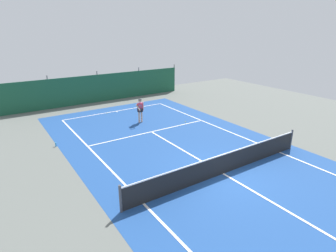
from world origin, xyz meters
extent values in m
plane|color=slate|center=(0.00, 0.00, 0.00)|extent=(36.00, 36.00, 0.00)
cube|color=#1E478C|center=(0.00, 0.00, 0.00)|extent=(11.02, 26.60, 0.01)
cube|color=white|center=(0.00, 11.90, 0.01)|extent=(8.22, 0.10, 0.01)
cube|color=white|center=(-4.11, 0.00, 0.01)|extent=(0.10, 23.80, 0.01)
cube|color=white|center=(4.11, 0.00, 0.01)|extent=(0.10, 23.80, 0.01)
cube|color=white|center=(0.00, 6.40, 0.01)|extent=(8.22, 0.10, 0.01)
cube|color=white|center=(0.00, 0.00, 0.01)|extent=(0.10, 12.80, 0.01)
cube|color=white|center=(0.00, 11.75, 0.01)|extent=(0.10, 0.30, 0.01)
cube|color=black|center=(0.00, 0.00, 0.47)|extent=(9.92, 0.03, 0.95)
cube|color=white|center=(0.00, 0.00, 0.97)|extent=(9.92, 0.04, 0.05)
cylinder|color=#47474C|center=(-5.01, 0.00, 0.55)|extent=(0.10, 0.10, 1.10)
cylinder|color=#47474C|center=(5.01, 0.00, 0.55)|extent=(0.10, 0.10, 1.10)
cube|color=#195138|center=(0.00, 15.48, 1.20)|extent=(16.22, 0.06, 2.40)
cylinder|color=#595B60|center=(-4.05, 15.54, 1.35)|extent=(0.08, 0.08, 2.70)
cylinder|color=#595B60|center=(0.00, 15.54, 1.35)|extent=(0.08, 0.08, 2.70)
cylinder|color=#595B60|center=(4.05, 15.54, 1.35)|extent=(0.08, 0.08, 2.70)
cylinder|color=#595B60|center=(8.11, 15.54, 1.35)|extent=(0.08, 0.08, 2.70)
cube|color=#234C1E|center=(0.00, 16.08, 0.55)|extent=(14.60, 0.70, 1.10)
cylinder|color=#D8AD8C|center=(0.44, 8.46, 0.41)|extent=(0.12, 0.12, 0.82)
cylinder|color=#D8AD8C|center=(0.24, 8.45, 0.41)|extent=(0.12, 0.12, 0.82)
cylinder|color=black|center=(0.34, 8.45, 0.90)|extent=(0.40, 0.40, 0.22)
cube|color=#D1384C|center=(0.34, 8.45, 1.10)|extent=(0.37, 0.21, 0.56)
sphere|color=#D8AD8C|center=(0.34, 8.45, 1.53)|extent=(0.22, 0.22, 0.22)
cylinder|color=black|center=(0.34, 8.45, 1.62)|extent=(0.23, 0.23, 0.04)
cylinder|color=#D8AD8C|center=(0.57, 8.46, 1.13)|extent=(0.09, 0.09, 0.58)
cylinder|color=#D8AD8C|center=(0.11, 8.32, 1.13)|extent=(0.11, 0.53, 0.41)
cylinder|color=black|center=(0.07, 8.02, 1.02)|extent=(0.04, 0.28, 0.13)
torus|color=teal|center=(0.07, 8.02, 1.24)|extent=(0.31, 0.14, 0.29)
sphere|color=#CCDB33|center=(2.95, 6.74, 0.03)|extent=(0.07, 0.07, 0.07)
sphere|color=#CCDB33|center=(-0.82, 11.71, 0.03)|extent=(0.07, 0.07, 0.07)
cube|color=navy|center=(3.26, 18.35, 0.72)|extent=(1.92, 4.25, 0.80)
cube|color=#2D333D|center=(3.26, 18.35, 1.40)|extent=(1.59, 1.93, 0.56)
cylinder|color=black|center=(2.40, 19.68, 0.32)|extent=(0.24, 0.65, 0.64)
cylinder|color=black|center=(4.20, 19.63, 0.32)|extent=(0.24, 0.65, 0.64)
cylinder|color=black|center=(2.32, 17.08, 0.32)|extent=(0.24, 0.65, 0.64)
cylinder|color=black|center=(4.12, 17.03, 0.32)|extent=(0.24, 0.65, 0.64)
cylinder|color=#338CD8|center=(-5.57, 7.38, 0.12)|extent=(0.08, 0.08, 0.24)
camera|label=1|loc=(-8.28, -7.94, 6.29)|focal=29.87mm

